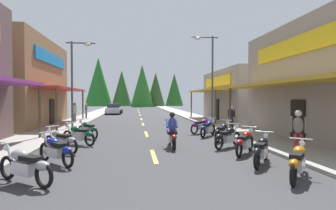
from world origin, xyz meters
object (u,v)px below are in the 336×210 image
motorcycle_parked_left_0 (25,165)px  streetlamp_right (209,69)px  pedestrian_browsing (298,130)px  motorcycle_parked_right_1 (261,150)px  motorcycle_parked_right_0 (298,161)px  motorcycle_parked_left_4 (88,129)px  pedestrian_by_shop (231,116)px  pedestrian_strolling (75,112)px  pedestrian_waiting (86,110)px  motorcycle_parked_left_2 (61,140)px  motorcycle_parked_right_5 (208,128)px  motorcycle_parked_left_1 (56,150)px  motorcycle_parked_right_4 (223,131)px  parked_car_curbside (114,109)px  motorcycle_parked_right_3 (228,137)px  motorcycle_parked_right_6 (202,125)px  rider_cruising_lead (172,133)px  motorcycle_parked_right_2 (245,142)px  motorcycle_parked_left_3 (79,134)px  streetlamp_left (76,72)px

motorcycle_parked_left_0 → streetlamp_right: bearing=-88.1°
pedestrian_browsing → motorcycle_parked_right_1: bearing=-31.9°
motorcycle_parked_right_0 → motorcycle_parked_left_4: size_ratio=0.95×
pedestrian_by_shop → pedestrian_strolling: (-11.45, 6.15, 0.09)m
streetlamp_right → pedestrian_by_shop: streetlamp_right is taller
pedestrian_waiting → streetlamp_right: bearing=132.1°
motorcycle_parked_right_0 → pedestrian_strolling: bearing=70.4°
motorcycle_parked_left_2 → motorcycle_parked_right_5: bearing=-112.5°
motorcycle_parked_left_1 → motorcycle_parked_left_2: size_ratio=0.97×
motorcycle_parked_right_4 → parked_car_curbside: size_ratio=0.40×
motorcycle_parked_right_5 → pedestrian_waiting: pedestrian_waiting is taller
motorcycle_parked_right_1 → motorcycle_parked_right_3: same height
motorcycle_parked_left_2 → pedestrian_by_shop: 11.17m
motorcycle_parked_right_4 → motorcycle_parked_right_6: (-0.27, 3.07, 0.00)m
streetlamp_right → motorcycle_parked_left_0: streetlamp_right is taller
pedestrian_browsing → rider_cruising_lead: bearing=-87.0°
streetlamp_right → motorcycle_parked_right_4: size_ratio=3.90×
motorcycle_parked_left_1 → pedestrian_strolling: size_ratio=0.91×
motorcycle_parked_right_4 → motorcycle_parked_left_1: size_ratio=1.06×
motorcycle_parked_right_2 → motorcycle_parked_left_3: (-6.81, 2.95, 0.00)m
motorcycle_parked_left_1 → pedestrian_waiting: size_ratio=0.98×
streetlamp_left → motorcycle_parked_left_1: bearing=-81.8°
streetlamp_left → motorcycle_parked_right_1: 14.25m
pedestrian_by_shop → pedestrian_strolling: bearing=-62.4°
motorcycle_parked_right_0 → rider_cruising_lead: size_ratio=0.78×
streetlamp_left → motorcycle_parked_left_1: (1.48, -10.29, -3.50)m
motorcycle_parked_right_2 → pedestrian_waiting: size_ratio=1.03×
pedestrian_strolling → motorcycle_parked_right_4: bearing=-28.8°
motorcycle_parked_right_2 → motorcycle_parked_right_6: bearing=40.5°
pedestrian_browsing → streetlamp_left: bearing=-103.0°
streetlamp_left → pedestrian_by_shop: streetlamp_left is taller
motorcycle_parked_right_5 → motorcycle_parked_right_6: size_ratio=0.98×
motorcycle_parked_right_2 → motorcycle_parked_right_4: (0.18, 3.15, 0.00)m
motorcycle_parked_right_0 → motorcycle_parked_right_4: bearing=40.3°
motorcycle_parked_left_3 → rider_cruising_lead: bearing=-158.0°
motorcycle_parked_right_5 → rider_cruising_lead: 3.94m
motorcycle_parked_right_3 → motorcycle_parked_left_4: (-6.58, 3.66, 0.00)m
streetlamp_right → pedestrian_strolling: size_ratio=3.78×
motorcycle_parked_right_3 → motorcycle_parked_left_4: 7.53m
motorcycle_parked_right_4 → motorcycle_parked_right_6: size_ratio=0.97×
motorcycle_parked_right_4 → motorcycle_parked_left_0: (-7.17, -5.86, 0.00)m
motorcycle_parked_left_4 → motorcycle_parked_right_4: bearing=-142.8°
motorcycle_parked_left_2 → pedestrian_by_shop: (9.38, 6.04, 0.46)m
motorcycle_parked_right_2 → motorcycle_parked_right_1: bearing=-145.1°
motorcycle_parked_right_1 → motorcycle_parked_right_5: same height
streetlamp_left → motorcycle_parked_right_4: 11.17m
motorcycle_parked_right_3 → parked_car_curbside: (-6.79, 25.73, 0.20)m
motorcycle_parked_left_0 → parked_car_curbside: 29.83m
motorcycle_parked_right_4 → pedestrian_browsing: bearing=-119.4°
motorcycle_parked_right_1 → pedestrian_strolling: (-9.10, 15.04, 0.55)m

